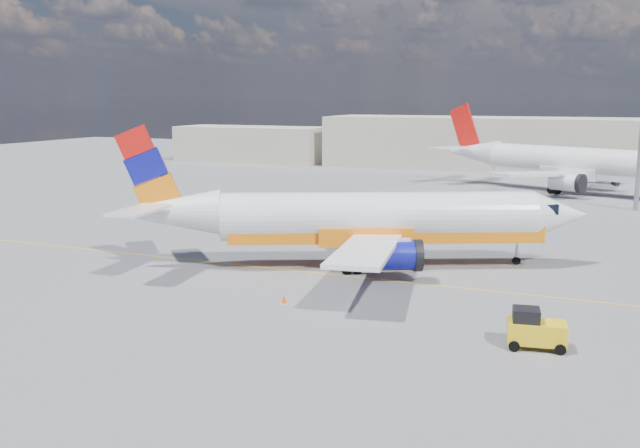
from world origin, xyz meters
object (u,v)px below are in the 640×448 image
at_px(second_jet, 574,164).
at_px(traffic_cone, 284,300).
at_px(main_jet, 363,219).
at_px(gse_tug, 535,330).

relative_size(second_jet, traffic_cone, 69.02).
bearing_deg(main_jet, second_jet, 51.70).
relative_size(main_jet, second_jet, 0.92).
relative_size(second_jet, gse_tug, 12.12).
xyz_separation_m(main_jet, traffic_cone, (-1.03, -10.16, -2.97)).
distance_m(main_jet, traffic_cone, 10.63).
relative_size(gse_tug, traffic_cone, 5.70).
bearing_deg(main_jet, gse_tug, -68.49).
distance_m(gse_tug, traffic_cone, 13.72).
height_order(second_jet, traffic_cone, second_jet).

